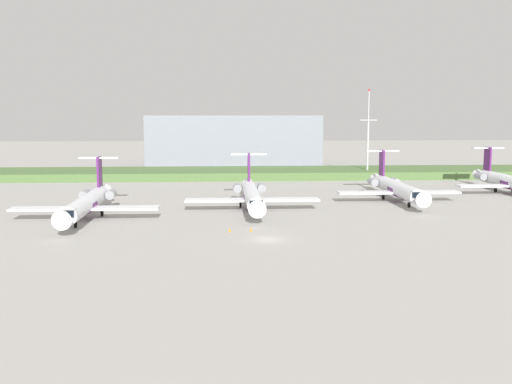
# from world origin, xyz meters

# --- Properties ---
(ground_plane) EXTENTS (500.00, 500.00, 0.00)m
(ground_plane) POSITION_xyz_m (0.00, 30.00, 0.00)
(ground_plane) COLOR #9E9B96
(grass_berm) EXTENTS (320.00, 20.00, 1.99)m
(grass_berm) POSITION_xyz_m (0.00, 77.34, 0.99)
(grass_berm) COLOR #4C6B38
(grass_berm) RESTS_ON ground
(regional_jet_second) EXTENTS (22.81, 31.00, 9.00)m
(regional_jet_second) POSITION_xyz_m (-27.15, 17.65, 2.54)
(regional_jet_second) COLOR silver
(regional_jet_second) RESTS_ON ground
(regional_jet_third) EXTENTS (22.81, 31.00, 9.00)m
(regional_jet_third) POSITION_xyz_m (-0.72, 25.24, 2.54)
(regional_jet_third) COLOR silver
(regional_jet_third) RESTS_ON ground
(regional_jet_fourth) EXTENTS (22.81, 31.00, 9.00)m
(regional_jet_fourth) POSITION_xyz_m (27.07, 33.35, 2.54)
(regional_jet_fourth) COLOR silver
(regional_jet_fourth) RESTS_ON ground
(regional_jet_fifth) EXTENTS (22.81, 31.00, 9.00)m
(regional_jet_fifth) POSITION_xyz_m (53.43, 42.30, 2.54)
(regional_jet_fifth) COLOR silver
(regional_jet_fifth) RESTS_ON ground
(antenna_mast) EXTENTS (4.40, 0.50, 22.54)m
(antenna_mast) POSITION_xyz_m (31.70, 74.38, 9.37)
(antenna_mast) COLOR #B2B2B7
(antenna_mast) RESTS_ON ground
(distant_hangar) EXTENTS (51.13, 24.62, 15.81)m
(distant_hangar) POSITION_xyz_m (-2.06, 106.43, 7.90)
(distant_hangar) COLOR gray
(distant_hangar) RESTS_ON ground
(safety_cone_front_marker) EXTENTS (0.44, 0.44, 0.55)m
(safety_cone_front_marker) POSITION_xyz_m (-4.88, 5.41, 0.28)
(safety_cone_front_marker) COLOR orange
(safety_cone_front_marker) RESTS_ON ground
(safety_cone_mid_marker) EXTENTS (0.44, 0.44, 0.55)m
(safety_cone_mid_marker) POSITION_xyz_m (-1.87, 5.56, 0.28)
(safety_cone_mid_marker) COLOR orange
(safety_cone_mid_marker) RESTS_ON ground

